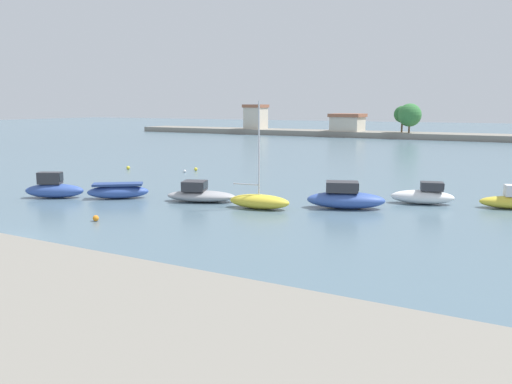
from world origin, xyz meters
TOP-DOWN VIEW (x-y plane):
  - moored_boat_1 at (-8.04, 10.08)m, footprint 4.41×3.23m
  - moored_boat_2 at (-3.76, 12.13)m, footprint 4.32×3.73m
  - moored_boat_3 at (2.15, 13.96)m, footprint 5.21×3.41m
  - moored_boat_4 at (6.97, 13.76)m, footprint 4.24×2.08m
  - moored_boat_5 at (11.84, 16.55)m, footprint 5.40×3.57m
  - moored_boat_6 at (16.01, 20.60)m, footprint 4.43×2.56m
  - moored_boat_7 at (21.39, 21.69)m, footprint 4.17×2.40m
  - mooring_buoy_0 at (0.40, 5.93)m, footprint 0.35×0.35m
  - mooring_buoy_1 at (-8.25, 26.16)m, footprint 0.29×0.29m
  - mooring_buoy_2 at (-14.11, 15.37)m, footprint 0.25×0.25m
  - mooring_buoy_3 at (-8.06, 27.80)m, footprint 0.36×0.36m
  - mooring_buoy_4 at (-14.90, 25.25)m, footprint 0.38×0.38m
  - distant_shoreline at (6.08, 92.45)m, footprint 134.71×8.58m

SIDE VIEW (x-z plane):
  - mooring_buoy_2 at x=-14.11m, z-range 0.00..0.25m
  - mooring_buoy_1 at x=-8.25m, z-range 0.00..0.29m
  - mooring_buoy_0 at x=0.40m, z-range 0.00..0.35m
  - mooring_buoy_3 at x=-8.06m, z-range 0.00..0.36m
  - mooring_buoy_4 at x=-14.90m, z-range 0.00..0.38m
  - moored_boat_4 at x=6.97m, z-range -2.96..3.97m
  - moored_boat_3 at x=2.15m, z-range -0.21..1.24m
  - moored_boat_7 at x=21.39m, z-range -0.25..1.31m
  - moored_boat_2 at x=-3.76m, z-range -0.02..1.09m
  - moored_boat_6 at x=16.01m, z-range -0.19..1.33m
  - moored_boat_1 at x=-8.04m, z-range -0.28..1.60m
  - moored_boat_5 at x=11.84m, z-range -0.20..1.56m
  - distant_shoreline at x=6.08m, z-range -1.89..5.92m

